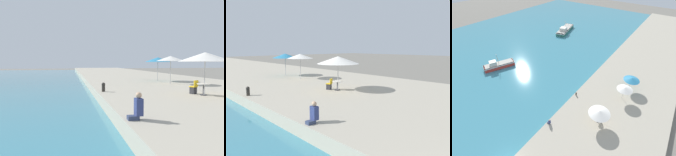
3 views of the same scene
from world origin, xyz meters
TOP-DOWN VIEW (x-y plane):
  - quay_promenade at (8.00, 37.00)m, footprint 16.00×90.00m
  - cafe_umbrella_pink at (6.40, 12.85)m, footprint 3.29×3.29m
  - cafe_umbrella_white at (7.68, 20.21)m, footprint 2.74×2.74m
  - cafe_umbrella_striped at (7.82, 23.65)m, footprint 2.97×2.97m
  - cafe_table at (6.42, 12.94)m, footprint 0.80×0.80m
  - cafe_chair_left at (6.14, 13.61)m, footprint 0.54×0.55m
  - person_at_quay at (0.50, 8.07)m, footprint 0.55×0.36m
  - mooring_bollard at (0.44, 15.84)m, footprint 0.26×0.26m

SIDE VIEW (x-z plane):
  - quay_promenade at x=8.00m, z-range 0.00..0.74m
  - cafe_chair_left at x=6.14m, z-range 0.61..1.52m
  - mooring_bollard at x=0.44m, z-range 0.76..1.42m
  - person_at_quay at x=0.50m, z-range 0.68..1.69m
  - cafe_table at x=6.42m, z-range 0.90..1.64m
  - cafe_umbrella_striped at x=7.82m, z-range 1.80..4.44m
  - cafe_umbrella_pink at x=6.40m, z-range 1.81..4.52m
  - cafe_umbrella_white at x=7.68m, z-range 1.84..4.54m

